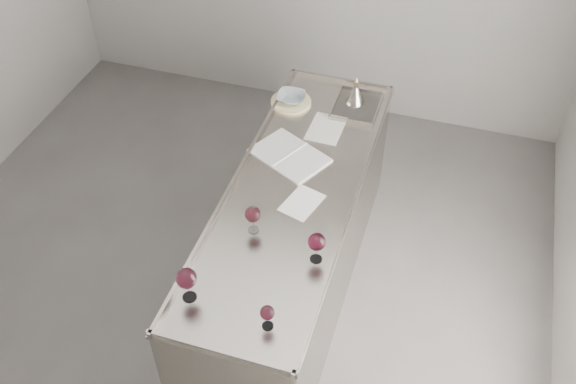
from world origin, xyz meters
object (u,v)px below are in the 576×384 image
(wine_funnel, at_px, (355,94))
(wine_glass_middle, at_px, (253,215))
(counter, at_px, (293,241))
(wine_glass_right, at_px, (317,243))
(notebook, at_px, (289,155))
(wine_glass_left, at_px, (187,279))
(ceramic_bowl, at_px, (291,98))
(wine_glass_small, at_px, (267,313))

(wine_funnel, bearing_deg, wine_glass_middle, -101.07)
(counter, distance_m, wine_glass_right, 0.82)
(notebook, xyz_separation_m, wine_funnel, (0.27, 0.69, 0.06))
(wine_glass_left, xyz_separation_m, ceramic_bowl, (-0.00, 1.76, -0.10))
(wine_glass_right, height_order, ceramic_bowl, wine_glass_right)
(counter, distance_m, wine_funnel, 1.12)
(wine_glass_right, relative_size, wine_funnel, 0.91)
(wine_funnel, bearing_deg, wine_glass_small, -89.61)
(wine_glass_left, height_order, wine_glass_small, wine_glass_left)
(wine_glass_middle, xyz_separation_m, wine_glass_right, (0.39, -0.10, 0.01))
(counter, relative_size, wine_glass_right, 12.75)
(ceramic_bowl, bearing_deg, wine_glass_middle, -82.68)
(wine_glass_right, bearing_deg, wine_funnel, 94.88)
(wine_glass_right, bearing_deg, wine_glass_small, -103.04)
(wine_glass_middle, height_order, wine_funnel, wine_funnel)
(wine_glass_small, bearing_deg, wine_glass_middle, 115.71)
(notebook, distance_m, wine_funnel, 0.75)
(wine_glass_left, relative_size, wine_funnel, 1.00)
(counter, distance_m, wine_glass_middle, 0.72)
(wine_glass_right, height_order, notebook, wine_glass_right)
(notebook, bearing_deg, wine_glass_left, -70.10)
(wine_glass_middle, distance_m, wine_glass_small, 0.65)
(notebook, xyz_separation_m, ceramic_bowl, (-0.16, 0.55, 0.04))
(notebook, distance_m, ceramic_bowl, 0.57)
(wine_glass_middle, bearing_deg, notebook, 89.84)
(wine_glass_small, xyz_separation_m, notebook, (-0.28, 1.26, -0.10))
(wine_glass_middle, height_order, notebook, wine_glass_middle)
(wine_glass_right, xyz_separation_m, ceramic_bowl, (-0.55, 1.32, -0.09))
(counter, height_order, notebook, counter)
(wine_glass_right, xyz_separation_m, wine_glass_small, (-0.11, -0.48, -0.03))
(wine_glass_right, distance_m, notebook, 0.88)
(wine_glass_middle, xyz_separation_m, notebook, (0.00, 0.67, -0.12))
(wine_glass_middle, distance_m, wine_funnel, 1.40)
(wine_glass_middle, height_order, ceramic_bowl, wine_glass_middle)
(wine_glass_small, relative_size, ceramic_bowl, 0.74)
(counter, height_order, wine_funnel, wine_funnel)
(wine_glass_left, height_order, wine_glass_right, wine_glass_left)
(wine_glass_right, height_order, wine_glass_small, wine_glass_right)
(wine_glass_middle, relative_size, notebook, 0.31)
(wine_glass_middle, height_order, wine_glass_right, wine_glass_right)
(ceramic_bowl, relative_size, wine_funnel, 0.96)
(wine_glass_right, xyz_separation_m, wine_funnel, (-0.13, 1.47, -0.07))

